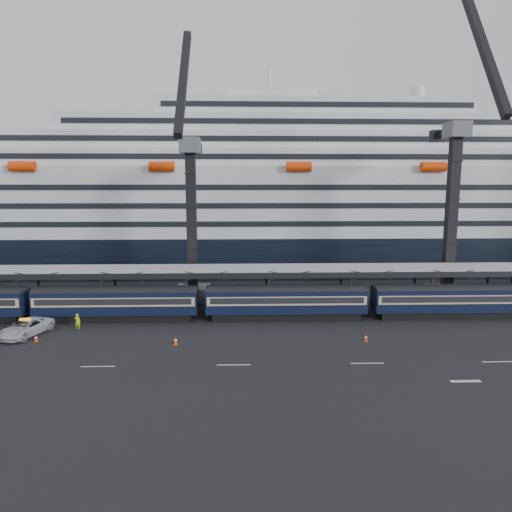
% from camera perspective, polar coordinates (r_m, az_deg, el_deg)
% --- Properties ---
extents(ground, '(260.00, 260.00, 0.00)m').
position_cam_1_polar(ground, '(47.36, 14.81, -11.00)').
color(ground, black).
rests_on(ground, ground).
extents(lane_markings, '(111.00, 4.27, 0.02)m').
position_cam_1_polar(lane_markings, '(45.88, 26.77, -12.32)').
color(lane_markings, beige).
rests_on(lane_markings, ground).
extents(train, '(133.05, 3.00, 4.05)m').
position_cam_1_polar(train, '(55.05, 7.27, -5.57)').
color(train, black).
rests_on(train, ground).
extents(canopy, '(130.00, 6.25, 5.53)m').
position_cam_1_polar(canopy, '(59.11, 11.18, -1.64)').
color(canopy, '#9A9DA2').
rests_on(canopy, ground).
extents(cruise_ship, '(214.09, 28.84, 34.00)m').
position_cam_1_polar(cruise_ship, '(89.52, 6.07, 6.55)').
color(cruise_ship, black).
rests_on(cruise_ship, ground).
extents(crane_dark_near, '(4.50, 17.75, 35.08)m').
position_cam_1_polar(crane_dark_near, '(61.74, -8.11, 5.12)').
color(crane_dark_near, '#53565B').
rests_on(crane_dark_near, ground).
extents(crane_dark_mid, '(4.50, 18.24, 39.64)m').
position_cam_1_polar(crane_dark_mid, '(66.54, 23.46, 5.98)').
color(crane_dark_mid, '#53565B').
rests_on(crane_dark_mid, ground).
extents(pickup_truck, '(4.53, 6.77, 1.73)m').
position_cam_1_polar(pickup_truck, '(54.77, -26.83, -8.00)').
color(pickup_truck, '#B7B9BF').
rests_on(pickup_truck, ground).
extents(worker, '(0.66, 0.46, 1.73)m').
position_cam_1_polar(worker, '(54.94, -21.42, -7.60)').
color(worker, '#BBFF0D').
rests_on(worker, ground).
extents(traffic_cone_b, '(0.41, 0.41, 0.82)m').
position_cam_1_polar(traffic_cone_b, '(52.38, -25.81, -9.20)').
color(traffic_cone_b, '#E93907').
rests_on(traffic_cone_b, ground).
extents(traffic_cone_c, '(0.43, 0.43, 0.86)m').
position_cam_1_polar(traffic_cone_c, '(47.17, -10.03, -10.36)').
color(traffic_cone_c, '#E93907').
rests_on(traffic_cone_c, ground).
extents(traffic_cone_d, '(0.39, 0.39, 0.78)m').
position_cam_1_polar(traffic_cone_d, '(48.75, 13.56, -9.89)').
color(traffic_cone_d, '#E93907').
rests_on(traffic_cone_d, ground).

